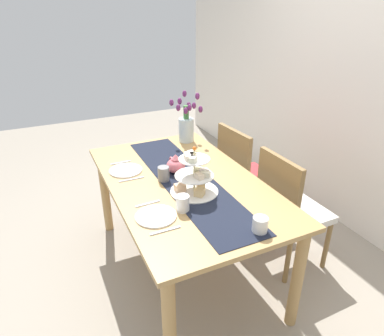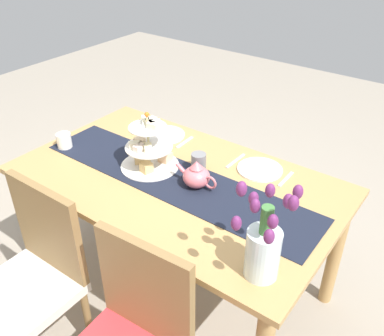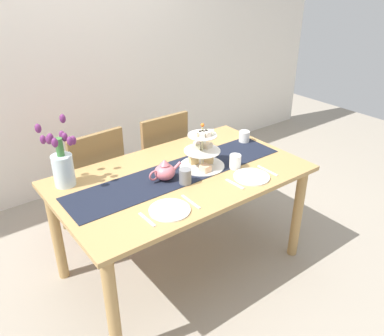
# 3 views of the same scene
# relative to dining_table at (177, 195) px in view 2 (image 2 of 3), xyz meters

# --- Properties ---
(ground_plane) EXTENTS (8.00, 8.00, 0.00)m
(ground_plane) POSITION_rel_dining_table_xyz_m (0.00, 0.00, -0.64)
(ground_plane) COLOR gray
(dining_table) EXTENTS (1.61, 0.95, 0.75)m
(dining_table) POSITION_rel_dining_table_xyz_m (0.00, 0.00, 0.00)
(dining_table) COLOR tan
(dining_table) RESTS_ON ground_plane
(chair_right) EXTENTS (0.42, 0.42, 0.91)m
(chair_right) POSITION_rel_dining_table_xyz_m (0.26, 0.70, -0.14)
(chair_right) COLOR olive
(chair_right) RESTS_ON ground_plane
(table_runner) EXTENTS (1.51, 0.33, 0.00)m
(table_runner) POSITION_rel_dining_table_xyz_m (0.00, 0.02, 0.11)
(table_runner) COLOR black
(table_runner) RESTS_ON dining_table
(tiered_cake_stand) EXTENTS (0.30, 0.30, 0.30)m
(tiered_cake_stand) POSITION_rel_dining_table_xyz_m (0.17, 0.00, 0.21)
(tiered_cake_stand) COLOR beige
(tiered_cake_stand) RESTS_ON table_runner
(teapot) EXTENTS (0.24, 0.13, 0.14)m
(teapot) POSITION_rel_dining_table_xyz_m (-0.12, 0.00, 0.16)
(teapot) COLOR #D66B75
(teapot) RESTS_ON table_runner
(tulip_vase) EXTENTS (0.20, 0.25, 0.42)m
(tulip_vase) POSITION_rel_dining_table_xyz_m (-0.65, 0.32, 0.25)
(tulip_vase) COLOR silver
(tulip_vase) RESTS_ON dining_table
(cream_jug) EXTENTS (0.08, 0.08, 0.08)m
(cream_jug) POSITION_rel_dining_table_xyz_m (0.68, 0.13, 0.15)
(cream_jug) COLOR white
(cream_jug) RESTS_ON dining_table
(dinner_plate_left) EXTENTS (0.23, 0.23, 0.01)m
(dinner_plate_left) POSITION_rel_dining_table_xyz_m (-0.30, -0.31, 0.11)
(dinner_plate_left) COLOR white
(dinner_plate_left) RESTS_ON dining_table
(fork_left) EXTENTS (0.02, 0.15, 0.01)m
(fork_left) POSITION_rel_dining_table_xyz_m (-0.44, -0.31, 0.11)
(fork_left) COLOR silver
(fork_left) RESTS_ON dining_table
(knife_left) EXTENTS (0.02, 0.17, 0.01)m
(knife_left) POSITION_rel_dining_table_xyz_m (-0.15, -0.31, 0.11)
(knife_left) COLOR silver
(knife_left) RESTS_ON dining_table
(dinner_plate_right) EXTENTS (0.23, 0.23, 0.01)m
(dinner_plate_right) POSITION_rel_dining_table_xyz_m (0.33, -0.31, 0.11)
(dinner_plate_right) COLOR white
(dinner_plate_right) RESTS_ON dining_table
(fork_right) EXTENTS (0.02, 0.15, 0.01)m
(fork_right) POSITION_rel_dining_table_xyz_m (0.18, -0.31, 0.11)
(fork_right) COLOR silver
(fork_right) RESTS_ON dining_table
(knife_right) EXTENTS (0.01, 0.17, 0.01)m
(knife_right) POSITION_rel_dining_table_xyz_m (0.47, -0.31, 0.11)
(knife_right) COLOR silver
(knife_right) RESTS_ON dining_table
(mug_grey) EXTENTS (0.08, 0.08, 0.09)m
(mug_grey) POSITION_rel_dining_table_xyz_m (-0.05, -0.12, 0.15)
(mug_grey) COLOR slate
(mug_grey) RESTS_ON table_runner
(mug_white_text) EXTENTS (0.08, 0.08, 0.09)m
(mug_white_text) POSITION_rel_dining_table_xyz_m (0.33, -0.15, 0.15)
(mug_white_text) COLOR white
(mug_white_text) RESTS_ON dining_table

